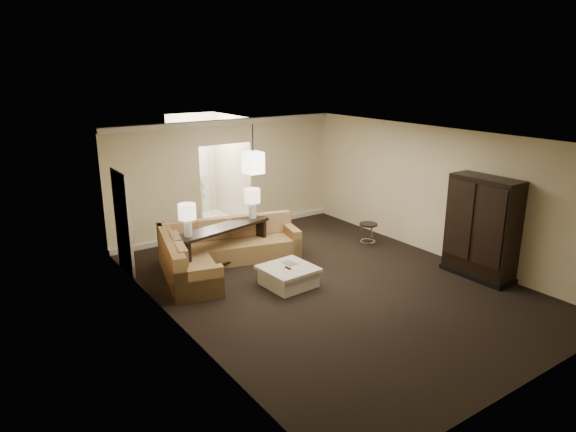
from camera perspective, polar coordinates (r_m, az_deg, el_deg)
ground at (r=9.97m, az=4.42°, el=-7.53°), size 8.00×8.00×0.00m
wall_back at (r=12.74m, az=-6.87°, el=4.35°), size 6.00×0.04×2.80m
wall_front at (r=7.06m, az=25.76°, el=-7.28°), size 6.00×0.04×2.80m
wall_left at (r=8.02m, az=-12.27°, el=-3.21°), size 0.04×8.00×2.80m
wall_right at (r=11.57m, az=16.20°, el=2.58°), size 0.04×8.00×2.80m
ceiling at (r=9.20m, az=4.81°, el=8.62°), size 6.00×8.00×0.02m
crown_molding at (r=12.49m, az=-6.97°, el=10.29°), size 6.00×0.10×0.12m
baseboard at (r=13.04m, az=-6.57°, el=-1.45°), size 6.00×0.10×0.12m
side_door at (r=10.66m, az=-17.89°, el=-0.69°), size 0.05×0.90×2.10m
foyer at (r=13.94m, az=-9.47°, el=4.87°), size 1.44×2.02×2.80m
sectional_sofa at (r=10.70m, az=-7.77°, el=-3.91°), size 3.40×2.50×0.88m
coffee_table at (r=9.80m, az=0.04°, el=-6.68°), size 0.99×0.99×0.39m
console_table at (r=10.74m, az=-7.24°, el=-2.92°), size 2.25×0.94×0.85m
armoire at (r=10.65m, az=20.71°, el=-1.46°), size 0.60×1.40×2.01m
drink_table at (r=12.03m, az=8.90°, el=-1.51°), size 0.42×0.42×0.52m
table_lamp_left at (r=10.02m, az=-11.14°, el=0.13°), size 0.34×0.34×0.65m
table_lamp_right at (r=11.05m, az=-3.99°, el=1.93°), size 0.34×0.34×0.65m
pendant_light at (r=11.52m, az=-3.89°, el=5.95°), size 0.38×0.38×1.09m
person at (r=14.17m, az=-10.47°, el=3.54°), size 0.80×0.66×1.89m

